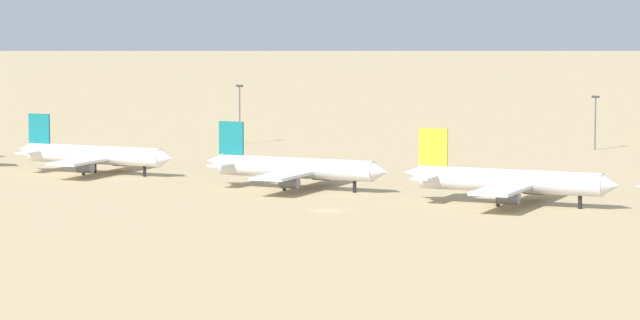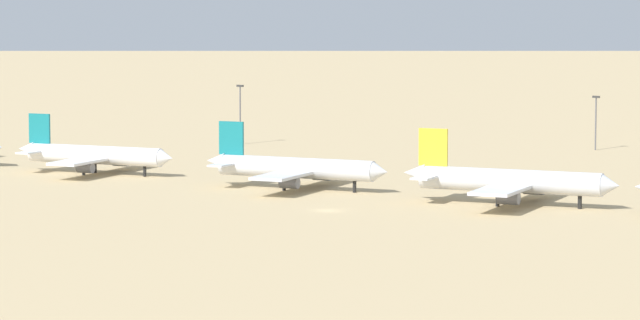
{
  "view_description": "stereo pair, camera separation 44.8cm",
  "coord_description": "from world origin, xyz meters",
  "px_view_note": "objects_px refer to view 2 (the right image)",
  "views": [
    {
      "loc": [
        156.38,
        -270.86,
        41.0
      ],
      "look_at": [
        -15.96,
        24.51,
        6.0
      ],
      "focal_mm": 100.4,
      "sensor_mm": 36.0,
      "label": 1
    },
    {
      "loc": [
        156.76,
        -270.63,
        41.0
      ],
      "look_at": [
        -15.96,
        24.51,
        6.0
      ],
      "focal_mm": 100.4,
      "sensor_mm": 36.0,
      "label": 2
    }
  ],
  "objects_px": {
    "parked_jet_teal_1": "(94,155)",
    "parked_jet_teal_2": "(295,168)",
    "parked_jet_yellow_3": "(508,181)",
    "light_pole_west": "(240,110)",
    "light_pole_mid": "(596,118)"
  },
  "relations": [
    {
      "from": "light_pole_west",
      "to": "light_pole_mid",
      "type": "height_order",
      "value": "light_pole_west"
    },
    {
      "from": "parked_jet_teal_1",
      "to": "light_pole_west",
      "type": "distance_m",
      "value": 72.57
    },
    {
      "from": "parked_jet_teal_1",
      "to": "parked_jet_teal_2",
      "type": "bearing_deg",
      "value": -9.05
    },
    {
      "from": "parked_jet_teal_1",
      "to": "light_pole_west",
      "type": "relative_size",
      "value": 2.53
    },
    {
      "from": "parked_jet_teal_1",
      "to": "parked_jet_teal_2",
      "type": "height_order",
      "value": "parked_jet_teal_2"
    },
    {
      "from": "parked_jet_teal_1",
      "to": "parked_jet_yellow_3",
      "type": "distance_m",
      "value": 96.17
    },
    {
      "from": "parked_jet_teal_2",
      "to": "parked_jet_yellow_3",
      "type": "height_order",
      "value": "parked_jet_yellow_3"
    },
    {
      "from": "parked_jet_yellow_3",
      "to": "light_pole_mid",
      "type": "height_order",
      "value": "parked_jet_yellow_3"
    },
    {
      "from": "parked_jet_teal_2",
      "to": "light_pole_mid",
      "type": "height_order",
      "value": "light_pole_mid"
    },
    {
      "from": "light_pole_west",
      "to": "light_pole_mid",
      "type": "bearing_deg",
      "value": 20.56
    },
    {
      "from": "parked_jet_teal_2",
      "to": "light_pole_west",
      "type": "distance_m",
      "value": 95.3
    },
    {
      "from": "parked_jet_yellow_3",
      "to": "light_pole_west",
      "type": "xyz_separation_m",
      "value": [
        -106.04,
        74.9,
        4.14
      ]
    },
    {
      "from": "light_pole_west",
      "to": "light_pole_mid",
      "type": "xyz_separation_m",
      "value": [
        81.09,
        30.41,
        -0.9
      ]
    },
    {
      "from": "parked_jet_teal_1",
      "to": "light_pole_mid",
      "type": "height_order",
      "value": "light_pole_mid"
    },
    {
      "from": "parked_jet_teal_2",
      "to": "light_pole_mid",
      "type": "relative_size",
      "value": 2.99
    }
  ]
}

